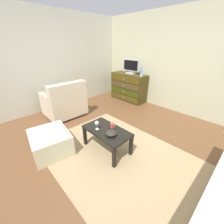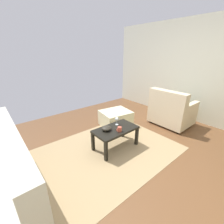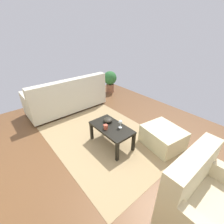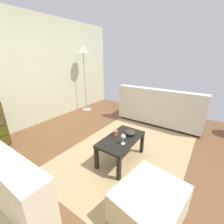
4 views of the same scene
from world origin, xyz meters
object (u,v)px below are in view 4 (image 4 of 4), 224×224
object	(u,v)px
wine_glass	(123,137)
couch_large	(160,109)
bowl_decorative	(130,132)
mug	(115,133)
coffee_table	(121,141)
standing_lamp	(83,56)
ottoman	(149,204)

from	to	relation	value
wine_glass	couch_large	bearing A→B (deg)	2.16
bowl_decorative	couch_large	bearing A→B (deg)	0.89
wine_glass	couch_large	size ratio (longest dim) A/B	0.08
mug	couch_large	world-z (taller)	couch_large
wine_glass	mug	world-z (taller)	wine_glass
coffee_table	standing_lamp	size ratio (longest dim) A/B	0.44
coffee_table	mug	world-z (taller)	mug
coffee_table	couch_large	world-z (taller)	couch_large
ottoman	standing_lamp	xyz separation A→B (m)	(2.13, 2.91, 1.42)
standing_lamp	coffee_table	bearing A→B (deg)	-124.27
mug	couch_large	bearing A→B (deg)	-4.72
wine_glass	standing_lamp	distance (m)	2.99
standing_lamp	couch_large	bearing A→B (deg)	-80.14
bowl_decorative	standing_lamp	distance (m)	2.84
wine_glass	couch_large	xyz separation A→B (m)	(1.99, 0.08, -0.18)
coffee_table	bowl_decorative	distance (m)	0.21
coffee_table	bowl_decorative	bearing A→B (deg)	-18.65
wine_glass	mug	size ratio (longest dim) A/B	1.38
bowl_decorative	wine_glass	bearing A→B (deg)	-170.66
mug	standing_lamp	world-z (taller)	standing_lamp
ottoman	mug	bearing A→B (deg)	52.30
wine_glass	bowl_decorative	xyz separation A→B (m)	(0.30, 0.05, -0.08)
couch_large	ottoman	size ratio (longest dim) A/B	2.89
wine_glass	ottoman	size ratio (longest dim) A/B	0.22
mug	couch_large	xyz separation A→B (m)	(1.85, -0.15, -0.11)
coffee_table	bowl_decorative	size ratio (longest dim) A/B	4.69
coffee_table	couch_large	bearing A→B (deg)	-0.97
mug	ottoman	world-z (taller)	mug
coffee_table	bowl_decorative	xyz separation A→B (m)	(0.17, -0.06, 0.10)
couch_large	wine_glass	bearing A→B (deg)	-177.84
mug	coffee_table	bearing A→B (deg)	-97.63
ottoman	wine_glass	bearing A→B (deg)	50.35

